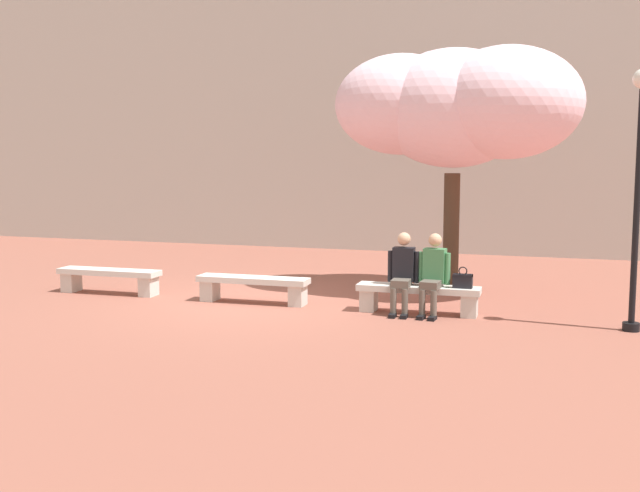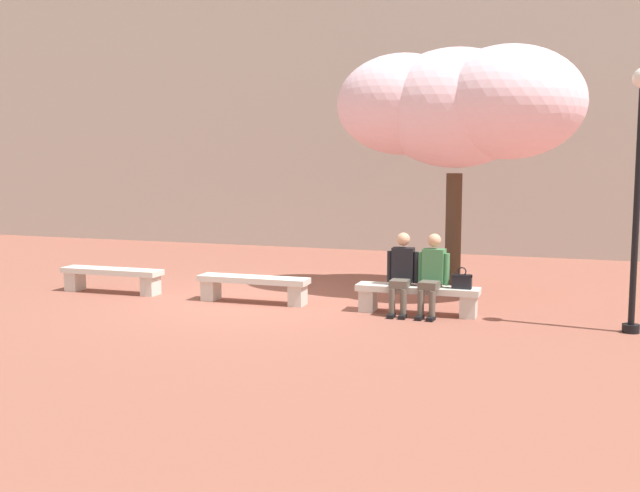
# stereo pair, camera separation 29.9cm
# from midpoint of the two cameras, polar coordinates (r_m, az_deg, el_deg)

# --- Properties ---
(ground_plane) EXTENTS (100.00, 100.00, 0.00)m
(ground_plane) POSITION_cam_midpoint_polar(r_m,az_deg,el_deg) (12.91, -5.78, -4.33)
(ground_plane) COLOR #8E5142
(building_facade) EXTENTS (28.00, 4.00, 10.90)m
(building_facade) POSITION_cam_midpoint_polar(r_m,az_deg,el_deg) (22.17, 4.66, 14.41)
(building_facade) COLOR #B7B2A8
(building_facade) RESTS_ON ground
(stone_bench_west_end) EXTENTS (1.96, 0.46, 0.45)m
(stone_bench_west_end) POSITION_cam_midpoint_polar(r_m,az_deg,el_deg) (14.24, -16.35, -2.28)
(stone_bench_west_end) COLOR beige
(stone_bench_west_end) RESTS_ON ground
(stone_bench_near_west) EXTENTS (1.96, 0.46, 0.45)m
(stone_bench_near_west) POSITION_cam_midpoint_polar(r_m,az_deg,el_deg) (12.85, -5.79, -2.98)
(stone_bench_near_west) COLOR beige
(stone_bench_near_west) RESTS_ON ground
(stone_bench_center) EXTENTS (1.96, 0.46, 0.45)m
(stone_bench_center) POSITION_cam_midpoint_polar(r_m,az_deg,el_deg) (12.00, 6.78, -3.69)
(stone_bench_center) COLOR beige
(stone_bench_center) RESTS_ON ground
(person_seated_left) EXTENTS (0.51, 0.69, 1.29)m
(person_seated_left) POSITION_cam_midpoint_polar(r_m,az_deg,el_deg) (11.93, 5.61, -1.83)
(person_seated_left) COLOR black
(person_seated_left) RESTS_ON ground
(person_seated_right) EXTENTS (0.51, 0.70, 1.29)m
(person_seated_right) POSITION_cam_midpoint_polar(r_m,az_deg,el_deg) (11.84, 7.90, -1.93)
(person_seated_right) COLOR black
(person_seated_right) RESTS_ON ground
(handbag) EXTENTS (0.30, 0.15, 0.34)m
(handbag) POSITION_cam_midpoint_polar(r_m,az_deg,el_deg) (11.83, 10.11, -2.56)
(handbag) COLOR black
(handbag) RESTS_ON stone_bench_center
(cherry_tree_main) EXTENTS (4.41, 3.02, 4.42)m
(cherry_tree_main) POSITION_cam_midpoint_polar(r_m,az_deg,el_deg) (13.76, 9.92, 10.45)
(cherry_tree_main) COLOR #473323
(cherry_tree_main) RESTS_ON ground
(lamp_post_with_banner) EXTENTS (0.54, 0.28, 3.69)m
(lamp_post_with_banner) POSITION_cam_midpoint_polar(r_m,az_deg,el_deg) (11.36, 22.47, 5.02)
(lamp_post_with_banner) COLOR black
(lamp_post_with_banner) RESTS_ON ground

